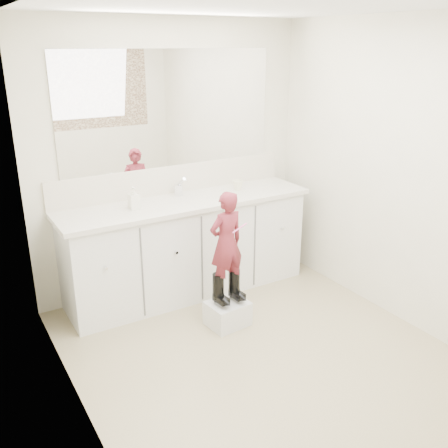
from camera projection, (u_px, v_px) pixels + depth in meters
floor at (264, 356)px, 3.69m from camera, size 3.00×3.00×0.00m
ceiling at (276, 3)px, 2.87m from camera, size 3.00×3.00×0.00m
wall_back at (171, 159)px, 4.49m from camera, size 2.60×0.00×2.60m
wall_left at (70, 239)px, 2.65m from camera, size 0.00×3.00×3.00m
wall_right at (404, 176)px, 3.91m from camera, size 0.00×3.00×3.00m
vanity_cabinet at (187, 248)px, 4.53m from camera, size 2.20×0.55×0.85m
countertop at (187, 202)px, 4.37m from camera, size 2.28×0.58×0.04m
backsplash at (173, 179)px, 4.54m from camera, size 2.28×0.03×0.25m
mirror at (170, 109)px, 4.33m from camera, size 2.00×0.02×1.00m
faucet at (178, 190)px, 4.48m from camera, size 0.08×0.08×0.10m
cup at (238, 185)px, 4.65m from camera, size 0.10×0.10×0.09m
soap_bottle at (134, 198)px, 4.10m from camera, size 0.09×0.09×0.19m
step_stool at (227, 313)px, 4.08m from camera, size 0.34×0.29×0.20m
boot_left at (218, 289)px, 3.98m from camera, size 0.11×0.18×0.26m
boot_right at (234, 285)px, 4.05m from camera, size 0.11×0.18×0.26m
toddler at (226, 243)px, 3.88m from camera, size 0.32×0.23×0.83m
toothbrush at (240, 228)px, 3.81m from camera, size 0.14×0.02×0.06m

